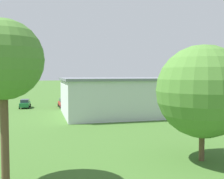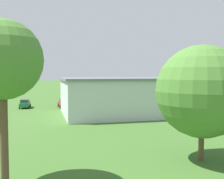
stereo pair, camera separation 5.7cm
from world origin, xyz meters
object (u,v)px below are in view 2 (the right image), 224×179
object	(u,v)px
car_red	(64,103)
person_at_fence_line	(98,100)
car_green	(25,103)
windsock	(177,78)
person_beside_truck	(140,98)
car_yellow	(164,100)
hangar	(141,95)
biplane	(106,84)
tree_behind_hangar_right	(2,60)
tree_by_windsock	(202,91)

from	to	relation	value
car_red	person_at_fence_line	world-z (taller)	car_red
car_green	windsock	bearing A→B (deg)	-156.67
car_red	car_green	xyz separation A→B (m)	(7.32, -1.18, -0.01)
person_beside_truck	person_at_fence_line	bearing A→B (deg)	4.89
car_green	car_yellow	bearing A→B (deg)	179.55
hangar	car_green	size ratio (longest dim) A/B	6.25
biplane	person_beside_truck	world-z (taller)	biplane
car_green	person_at_fence_line	world-z (taller)	car_green
car_red	tree_behind_hangar_right	world-z (taller)	tree_behind_hangar_right
hangar	car_yellow	distance (m)	17.13
car_green	windsock	size ratio (longest dim) A/B	0.70
person_beside_truck	windsock	bearing A→B (deg)	-141.63
tree_behind_hangar_right	car_red	bearing A→B (deg)	-102.35
car_yellow	person_beside_truck	xyz separation A→B (m)	(3.79, -4.87, 0.05)
biplane	person_beside_truck	bearing A→B (deg)	121.57
biplane	person_at_fence_line	xyz separation A→B (m)	(4.83, 10.20, -3.16)
biplane	car_yellow	size ratio (longest dim) A/B	1.73
windsock	tree_by_windsock	bearing A→B (deg)	61.32
biplane	tree_by_windsock	world-z (taller)	tree_by_windsock
car_red	car_green	size ratio (longest dim) A/B	1.08
car_yellow	person_beside_truck	distance (m)	6.17
biplane	car_yellow	distance (m)	17.34
car_red	person_beside_truck	size ratio (longest dim) A/B	2.64
biplane	tree_behind_hangar_right	distance (m)	55.78
person_at_fence_line	hangar	bearing A→B (deg)	100.89
biplane	windsock	bearing A→B (deg)	-167.93
hangar	person_at_fence_line	bearing A→B (deg)	-79.11
car_green	person_at_fence_line	bearing A→B (deg)	-166.40
person_at_fence_line	windsock	world-z (taller)	windsock
person_at_fence_line	tree_behind_hangar_right	distance (m)	44.90
hangar	tree_by_windsock	bearing A→B (deg)	77.43
car_yellow	tree_by_windsock	distance (m)	41.03
person_at_fence_line	windsock	distance (m)	32.89
hangar	car_yellow	bearing A→B (deg)	-130.72
windsock	biplane	bearing A→B (deg)	12.07
car_green	person_beside_truck	bearing A→B (deg)	-169.88
car_yellow	windsock	world-z (taller)	windsock
car_red	person_beside_truck	bearing A→B (deg)	-162.68
car_yellow	car_red	distance (m)	22.46
hangar	car_yellow	world-z (taller)	hangar
car_yellow	person_at_fence_line	world-z (taller)	car_yellow
car_red	person_beside_truck	distance (m)	19.54
car_red	car_yellow	bearing A→B (deg)	-177.59
car_yellow	person_at_fence_line	distance (m)	14.87
car_green	tree_by_windsock	xyz separation A→B (m)	(-13.23, 37.53, 4.41)
tree_behind_hangar_right	biplane	bearing A→B (deg)	-112.07
car_yellow	tree_behind_hangar_right	world-z (taller)	tree_behind_hangar_right
person_beside_truck	windsock	distance (m)	23.65
biplane	windsock	distance (m)	24.50
biplane	hangar	bearing A→B (deg)	86.65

